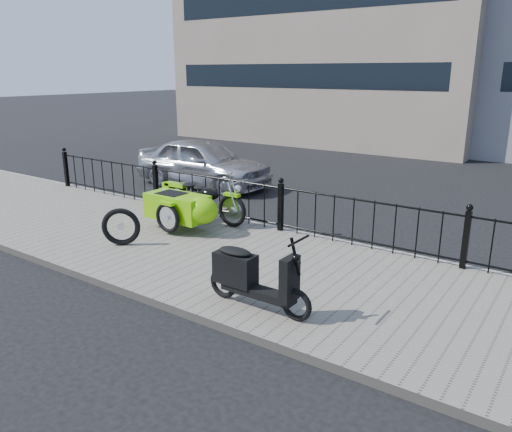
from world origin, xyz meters
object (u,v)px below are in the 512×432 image
Objects in this scene: motorcycle_sidecar at (189,206)px; scooter at (251,277)px; sedan_car at (203,163)px; spare_tire at (121,227)px.

scooter is (3.04, -2.11, -0.05)m from motorcycle_sidecar.
scooter is at bearing -34.73° from motorcycle_sidecar.
sedan_car reaches higher than motorcycle_sidecar.
motorcycle_sidecar is 1.49m from spare_tire.
motorcycle_sidecar is 0.56× the size of sedan_car.
motorcycle_sidecar is 1.40× the size of scooter.
sedan_car is (-2.32, 4.98, 0.22)m from spare_tire.
spare_tire is (-0.35, -1.45, -0.12)m from motorcycle_sidecar.
sedan_car is (-5.70, 5.63, 0.14)m from scooter.
sedan_car is at bearing 114.98° from spare_tire.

